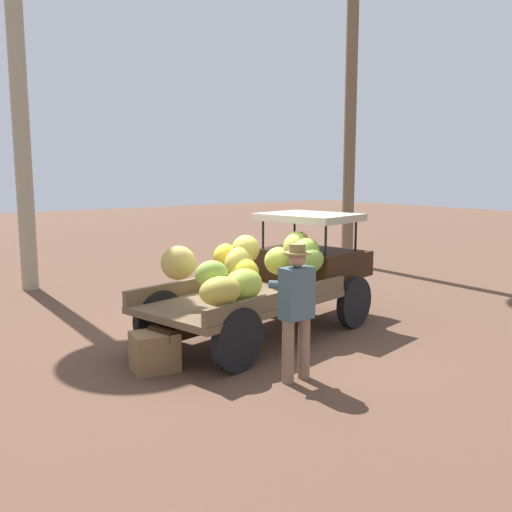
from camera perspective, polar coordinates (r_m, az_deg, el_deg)
The scene contains 4 objects.
ground_plane at distance 9.06m, azimuth -1.01°, elevation -7.93°, with size 60.00×60.00×0.00m, color brown.
truck at distance 8.96m, azimuth 2.28°, elevation -1.87°, with size 4.64×2.48×1.87m.
farmer at distance 6.92m, azimuth 4.08°, elevation -4.86°, with size 0.53×0.46×1.71m.
wooden_crate at distance 7.55m, azimuth -10.19°, elevation -9.46°, with size 0.57×0.48×0.51m, color brown.
Camera 1 is at (-5.05, -7.06, 2.58)m, focal length 39.62 mm.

